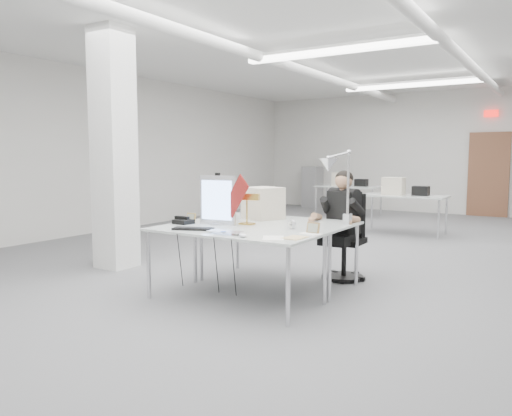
{
  "coord_description": "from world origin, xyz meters",
  "views": [
    {
      "loc": [
        2.88,
        -6.69,
        1.52
      ],
      "look_at": [
        -0.05,
        -2.0,
        0.94
      ],
      "focal_mm": 35.0,
      "sensor_mm": 36.0,
      "label": 1
    }
  ],
  "objects": [
    {
      "name": "bankers_lamp",
      "position": [
        -0.12,
        -2.08,
        0.91
      ],
      "size": [
        0.3,
        0.2,
        0.31
      ],
      "primitive_type": null,
      "rotation": [
        0.0,
        0.0,
        0.34
      ],
      "color": "gold",
      "rests_on": "desk_main"
    },
    {
      "name": "paper_stack_a",
      "position": [
        0.6,
        -2.75,
        0.76
      ],
      "size": [
        0.3,
        0.34,
        0.01
      ],
      "primitive_type": "cube",
      "rotation": [
        0.0,
        0.0,
        0.5
      ],
      "color": "white",
      "rests_on": "desk_main"
    },
    {
      "name": "pennant",
      "position": [
        -0.13,
        -2.28,
        1.08
      ],
      "size": [
        0.43,
        0.16,
        0.48
      ],
      "primitive_type": "cube",
      "rotation": [
        0.0,
        -0.87,
        -0.34
      ],
      "color": "maroon",
      "rests_on": "monitor"
    },
    {
      "name": "seated_person",
      "position": [
        0.61,
        -1.06,
        0.9
      ],
      "size": [
        0.66,
        0.72,
        0.88
      ],
      "primitive_type": null,
      "rotation": [
        0.0,
        0.0,
        -0.39
      ],
      "color": "black",
      "rests_on": "office_chair"
    },
    {
      "name": "bg_desk_a",
      "position": [
        0.2,
        3.0,
        0.74
      ],
      "size": [
        1.6,
        0.8,
        0.02
      ],
      "primitive_type": "cube",
      "color": "silver",
      "rests_on": "room_shell"
    },
    {
      "name": "paper_stack_c",
      "position": [
        0.78,
        -2.34,
        0.76
      ],
      "size": [
        0.24,
        0.2,
        0.01
      ],
      "primitive_type": "cube",
      "rotation": [
        0.0,
        0.0,
        -0.32
      ],
      "color": "white",
      "rests_on": "desk_main"
    },
    {
      "name": "monitor",
      "position": [
        -0.4,
        -2.24,
        1.03
      ],
      "size": [
        0.44,
        0.09,
        0.54
      ],
      "primitive_type": "cube",
      "rotation": [
        0.0,
        0.0,
        0.1
      ],
      "color": "silver",
      "rests_on": "desk_main"
    },
    {
      "name": "picture_frame_right",
      "position": [
        0.79,
        -2.28,
        0.81
      ],
      "size": [
        0.15,
        0.05,
        0.11
      ],
      "primitive_type": "cube",
      "rotation": [
        -0.21,
        0.0,
        -0.12
      ],
      "color": "olive",
      "rests_on": "desk_main"
    },
    {
      "name": "picture_frame_left",
      "position": [
        -0.78,
        -2.24,
        0.81
      ],
      "size": [
        0.13,
        0.04,
        0.1
      ],
      "primitive_type": "cube",
      "rotation": [
        -0.21,
        0.0,
        -0.04
      ],
      "color": "tan",
      "rests_on": "desk_main"
    },
    {
      "name": "desk_second",
      "position": [
        0.0,
        -1.6,
        0.74
      ],
      "size": [
        1.8,
        0.9,
        0.02
      ],
      "primitive_type": "cube",
      "color": "silver",
      "rests_on": "room_shell"
    },
    {
      "name": "filing_cabinet",
      "position": [
        -3.5,
        6.65,
        0.6
      ],
      "size": [
        0.45,
        0.55,
        1.2
      ],
      "primitive_type": "cube",
      "color": "gray",
      "rests_on": "room_shell"
    },
    {
      "name": "paper_stack_b",
      "position": [
        0.76,
        -2.62,
        0.76
      ],
      "size": [
        0.19,
        0.25,
        0.01
      ],
      "primitive_type": "cube",
      "rotation": [
        0.0,
        0.0,
        -0.06
      ],
      "color": "#D3B47E",
      "rests_on": "desk_main"
    },
    {
      "name": "room_shell",
      "position": [
        0.04,
        0.13,
        1.69
      ],
      "size": [
        10.04,
        14.04,
        3.24
      ],
      "color": "#5D5D60",
      "rests_on": "ground"
    },
    {
      "name": "mouse",
      "position": [
        0.33,
        -2.84,
        0.77
      ],
      "size": [
        0.09,
        0.06,
        0.04
      ],
      "primitive_type": "ellipsoid",
      "rotation": [
        0.0,
        0.0,
        -0.07
      ],
      "color": "silver",
      "rests_on": "desk_main"
    },
    {
      "name": "desk_phone",
      "position": [
        -0.75,
        -2.42,
        0.78
      ],
      "size": [
        0.21,
        0.19,
        0.05
      ],
      "primitive_type": "cube",
      "rotation": [
        0.0,
        0.0,
        -0.07
      ],
      "color": "black",
      "rests_on": "desk_main"
    },
    {
      "name": "desk_main",
      "position": [
        0.0,
        -2.5,
        0.74
      ],
      "size": [
        1.8,
        0.9,
        0.02
      ],
      "primitive_type": "cube",
      "color": "silver",
      "rests_on": "room_shell"
    },
    {
      "name": "laptop",
      "position": [
        0.08,
        -2.81,
        0.77
      ],
      "size": [
        0.39,
        0.27,
        0.03
      ],
      "primitive_type": "imported",
      "rotation": [
        0.0,
        0.0,
        0.07
      ],
      "color": "#ABABB0",
      "rests_on": "desk_main"
    },
    {
      "name": "office_chair",
      "position": [
        0.61,
        -1.01,
        0.56
      ],
      "size": [
        0.72,
        0.72,
        1.12
      ],
      "primitive_type": null,
      "rotation": [
        0.0,
        0.0,
        -0.39
      ],
      "color": "black",
      "rests_on": "room_shell"
    },
    {
      "name": "bg_desk_b",
      "position": [
        -1.8,
        5.2,
        0.74
      ],
      "size": [
        1.6,
        0.8,
        0.02
      ],
      "primitive_type": "cube",
      "color": "silver",
      "rests_on": "room_shell"
    },
    {
      "name": "beige_monitor",
      "position": [
        -0.23,
        -1.55,
        0.95
      ],
      "size": [
        0.52,
        0.51,
        0.38
      ],
      "primitive_type": "cube",
      "rotation": [
        0.0,
        0.0,
        -0.39
      ],
      "color": "beige",
      "rests_on": "desk_second"
    },
    {
      "name": "desk_clock",
      "position": [
        0.47,
        -2.13,
        0.81
      ],
      "size": [
        0.1,
        0.06,
        0.09
      ],
      "primitive_type": "cylinder",
      "rotation": [
        1.57,
        0.0,
        -0.36
      ],
      "color": "silver",
      "rests_on": "desk_main"
    },
    {
      "name": "keyboard",
      "position": [
        -0.37,
        -2.72,
        0.77
      ],
      "size": [
        0.44,
        0.28,
        0.02
      ],
      "primitive_type": "cube",
      "rotation": [
        0.0,
        0.0,
        0.36
      ],
      "color": "black",
      "rests_on": "desk_main"
    },
    {
      "name": "architect_lamp",
      "position": [
        0.82,
        -1.72,
        1.22
      ],
      "size": [
        0.47,
        0.77,
        0.94
      ],
      "primitive_type": null,
      "rotation": [
        0.0,
        0.0,
        0.32
      ],
      "color": "silver",
      "rests_on": "desk_second"
    }
  ]
}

